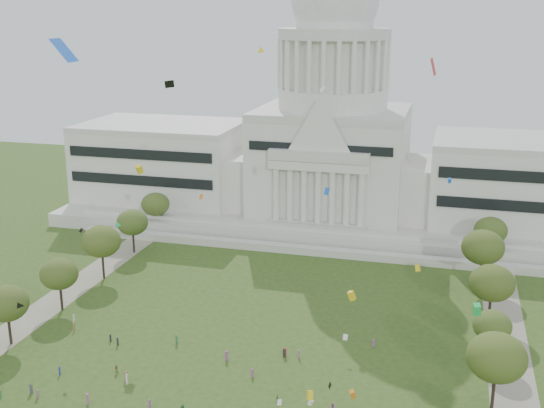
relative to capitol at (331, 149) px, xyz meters
name	(u,v)px	position (x,y,z in m)	size (l,w,h in m)	color
capitol	(331,149)	(0.00, 0.00, 0.00)	(160.00, 64.50, 91.30)	beige
path_left	(36,315)	(-48.00, -83.59, -22.28)	(8.00, 160.00, 0.04)	gray
path_right	(511,376)	(48.00, -83.59, -22.28)	(8.00, 160.00, 0.04)	gray
row_tree_l_2	(7,304)	(-45.04, -96.29, -13.79)	(8.42, 8.42, 11.97)	black
row_tree_r_2	(497,358)	(44.17, -96.15, -12.64)	(9.55, 9.55, 13.58)	black
row_tree_l_3	(59,274)	(-44.09, -79.67, -14.09)	(8.12, 8.12, 11.55)	black
row_tree_r_3	(492,326)	(44.40, -79.10, -15.21)	(7.01, 7.01, 9.98)	black
row_tree_l_4	(101,241)	(-44.08, -61.17, -12.90)	(9.29, 9.29, 13.21)	black
row_tree_r_4	(492,283)	(44.76, -63.55, -13.01)	(9.19, 9.19, 13.06)	black
row_tree_l_5	(132,222)	(-45.22, -42.58, -13.88)	(8.33, 8.33, 11.85)	black
row_tree_r_5	(483,247)	(43.49, -43.40, -12.37)	(9.82, 9.82, 13.96)	black
row_tree_l_6	(155,204)	(-46.87, -24.45, -14.02)	(8.19, 8.19, 11.64)	black
row_tree_r_6	(491,231)	(45.96, -25.46, -13.79)	(8.42, 8.42, 11.97)	black
person_2	(333,408)	(19.48, -103.31, -21.43)	(0.84, 0.52, 1.74)	#994C8C
person_8	(116,369)	(-20.06, -100.98, -21.52)	(0.75, 0.46, 1.55)	olive
person_10	(277,398)	(10.04, -102.53, -21.63)	(0.78, 0.43, 1.33)	olive
distant_crowd	(163,370)	(-11.68, -99.35, -21.43)	(61.70, 37.98, 1.95)	#33723F
kite_swarm	(231,238)	(1.78, -100.68, 5.00)	(80.45, 107.82, 65.77)	blue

